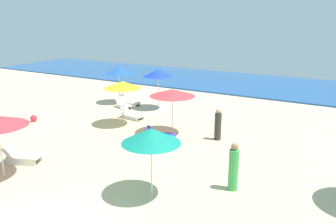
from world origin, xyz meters
The scene contains 14 objects.
ocean centered at (0.00, 24.90, 0.06)m, with size 60.00×10.20×0.12m, color #1E5093.
umbrella_0 centered at (-1.23, 9.90, 2.17)m, with size 2.31×2.31×2.35m.
lounge_chair_0_0 centered at (-1.34, 8.88, 0.23)m, with size 1.56×1.03×0.63m.
umbrella_3 centered at (-4.31, 9.86, 2.27)m, with size 2.03×2.03×2.47m.
lounge_chair_3_0 centered at (-4.64, 11.04, 0.23)m, with size 1.45×0.72×0.65m.
lounge_chair_4_1 centered at (-4.79, 3.59, 0.28)m, with size 1.59×1.17×0.70m.
umbrella_5 centered at (-4.47, 13.78, 2.35)m, with size 1.90×1.90×2.59m.
umbrella_6 centered at (1.31, 4.01, 2.14)m, with size 1.96×1.96×2.40m.
umbrella_7 centered at (-7.59, 13.72, 2.29)m, with size 1.85×1.85×2.51m.
lounge_chair_7_0 centered at (-6.53, 12.72, 0.24)m, with size 1.39×1.00×0.63m.
lounge_chair_7_1 centered at (-6.70, 13.55, 0.23)m, with size 1.50×0.70×0.68m.
beachgoer_0 centered at (3.51, 5.80, 0.81)m, with size 0.48×0.48×1.72m.
beachgoer_2 centered at (1.13, 10.25, 0.75)m, with size 0.45×0.45×1.58m.
beach_ball_0 centered at (-9.20, 7.75, 0.19)m, with size 0.38×0.38×0.38m, color #EE2B41.
Camera 1 is at (7.03, -4.75, 5.86)m, focal length 36.76 mm.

